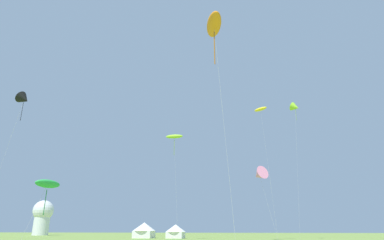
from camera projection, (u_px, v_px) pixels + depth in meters
The scene contains 10 objects.
kite_lime_delta at pixel (295, 107), 63.25m from camera, with size 3.06×2.49×25.49m.
kite_yellow_parafoil at pixel (261, 109), 60.09m from camera, with size 2.79×2.45×23.34m.
kite_green_parafoil at pixel (48, 184), 34.60m from camera, with size 2.05×3.99×6.94m.
kite_black_delta at pixel (24, 99), 39.01m from camera, with size 2.36×2.38×17.59m.
kite_orange_parafoil at pixel (214, 25), 29.76m from camera, with size 2.54×4.05×20.26m.
kite_lime_parafoil at pixel (174, 137), 63.82m from camera, with size 3.42×2.42×19.66m.
kite_pink_delta at pixel (259, 175), 59.29m from camera, with size 4.25×3.76×12.79m.
festival_tent_right at pixel (144, 229), 68.81m from camera, with size 4.88×4.88×3.17m.
festival_tent_center at pixel (176, 231), 67.47m from camera, with size 4.24×4.24×2.76m.
observatory_dome at pixel (43, 216), 103.95m from camera, with size 6.40×6.40×10.80m.
Camera 1 is at (6.80, -2.34, 1.69)m, focal length 30.28 mm.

